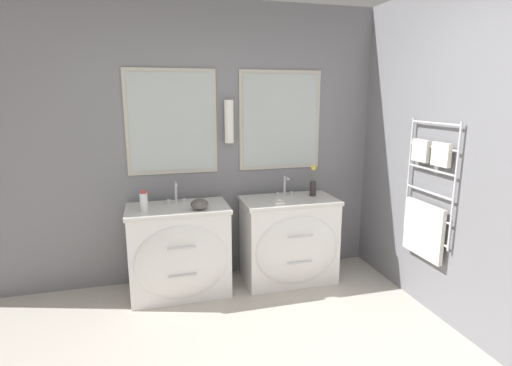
% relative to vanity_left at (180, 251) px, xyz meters
% --- Properties ---
extents(wall_back, '(4.88, 0.17, 2.60)m').
position_rel_vanity_left_xyz_m(wall_back, '(0.34, 0.36, 0.90)').
color(wall_back, slate).
rests_on(wall_back, ground_plane).
extents(wall_right, '(0.13, 4.24, 2.60)m').
position_rel_vanity_left_xyz_m(wall_right, '(2.01, -0.85, 0.89)').
color(wall_right, slate).
rests_on(wall_right, ground_plane).
extents(vanity_left, '(0.88, 0.57, 0.81)m').
position_rel_vanity_left_xyz_m(vanity_left, '(0.00, 0.00, 0.00)').
color(vanity_left, white).
rests_on(vanity_left, ground_plane).
extents(vanity_right, '(0.88, 0.57, 0.81)m').
position_rel_vanity_left_xyz_m(vanity_right, '(1.04, 0.00, 0.00)').
color(vanity_right, white).
rests_on(vanity_right, ground_plane).
extents(faucet_left, '(0.17, 0.12, 0.19)m').
position_rel_vanity_left_xyz_m(faucet_left, '(-0.00, 0.15, 0.49)').
color(faucet_left, silver).
rests_on(faucet_left, vanity_left).
extents(faucet_right, '(0.17, 0.12, 0.19)m').
position_rel_vanity_left_xyz_m(faucet_right, '(1.04, 0.15, 0.49)').
color(faucet_right, silver).
rests_on(faucet_right, vanity_right).
extents(toiletry_bottle, '(0.07, 0.07, 0.18)m').
position_rel_vanity_left_xyz_m(toiletry_bottle, '(-0.28, -0.05, 0.48)').
color(toiletry_bottle, silver).
rests_on(toiletry_bottle, vanity_left).
extents(amenity_bowl, '(0.15, 0.15, 0.09)m').
position_rel_vanity_left_xyz_m(amenity_bowl, '(0.18, -0.11, 0.45)').
color(amenity_bowl, '#4C4742').
rests_on(amenity_bowl, vanity_left).
extents(flower_vase, '(0.06, 0.06, 0.30)m').
position_rel_vanity_left_xyz_m(flower_vase, '(1.29, 0.08, 0.52)').
color(flower_vase, '#332D2D').
rests_on(flower_vase, vanity_right).
extents(soap_dish, '(0.08, 0.06, 0.04)m').
position_rel_vanity_left_xyz_m(soap_dish, '(0.88, -0.12, 0.42)').
color(soap_dish, white).
rests_on(soap_dish, vanity_right).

